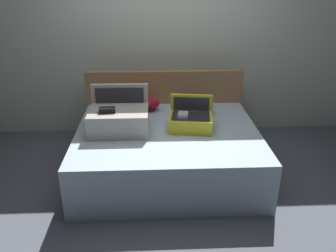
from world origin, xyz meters
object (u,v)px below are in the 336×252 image
(hard_case_large, at_px, (119,117))
(bed, at_px, (167,152))
(hard_case_medium, at_px, (191,120))
(pillow_near_headboard, at_px, (139,103))
(pillow_center_head, at_px, (194,106))

(hard_case_large, bearing_deg, bed, -2.15)
(bed, bearing_deg, hard_case_medium, 9.75)
(hard_case_large, distance_m, hard_case_medium, 0.74)
(pillow_near_headboard, xyz_separation_m, pillow_center_head, (0.64, -0.12, 0.00))
(pillow_near_headboard, height_order, pillow_center_head, same)
(hard_case_large, height_order, hard_case_medium, hard_case_large)
(pillow_near_headboard, bearing_deg, hard_case_large, -108.79)
(hard_case_large, bearing_deg, hard_case_medium, 1.81)
(bed, xyz_separation_m, pillow_center_head, (0.33, 0.47, 0.36))
(pillow_center_head, bearing_deg, hard_case_medium, -101.90)
(pillow_center_head, bearing_deg, hard_case_large, -151.75)
(bed, height_order, pillow_near_headboard, pillow_near_headboard)
(bed, relative_size, hard_case_large, 3.17)
(bed, distance_m, pillow_near_headboard, 0.75)
(hard_case_large, xyz_separation_m, pillow_center_head, (0.83, 0.45, -0.05))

